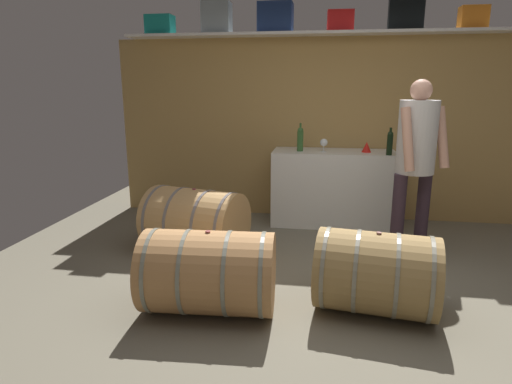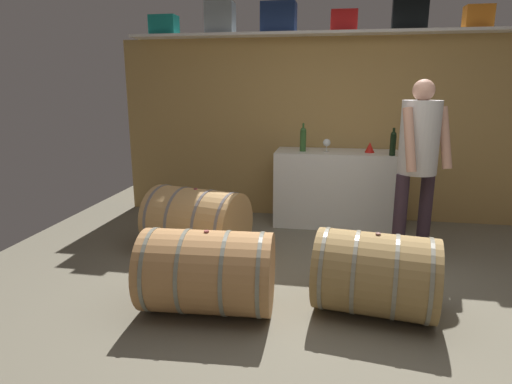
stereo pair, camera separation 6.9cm
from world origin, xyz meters
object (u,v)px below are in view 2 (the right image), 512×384
(wine_bottle_dark, at_px, (393,143))
(wine_bottle_green, at_px, (303,139))
(work_cabinet, at_px, (335,188))
(wine_barrel_flank, at_px, (197,221))
(winemaker_pouring, at_px, (419,151))
(toolcase_teal, at_px, (164,25))
(wine_barrel_near, at_px, (208,272))
(toolcase_navy, at_px, (279,18))
(red_funnel, at_px, (370,147))
(wine_glass, at_px, (327,143))
(toolcase_red, at_px, (344,21))
(toolcase_black, at_px, (410,13))
(toolcase_orange, at_px, (478,17))
(toolcase_grey, at_px, (220,18))

(wine_bottle_dark, bearing_deg, wine_bottle_green, 171.18)
(work_cabinet, relative_size, wine_bottle_green, 4.36)
(wine_barrel_flank, xyz_separation_m, winemaker_pouring, (2.09, 0.29, 0.71))
(work_cabinet, bearing_deg, toolcase_teal, 174.75)
(toolcase_teal, distance_m, work_cabinet, 2.86)
(wine_barrel_near, bearing_deg, work_cabinet, 64.75)
(toolcase_navy, xyz_separation_m, wine_bottle_dark, (1.32, -0.41, -1.37))
(winemaker_pouring, bearing_deg, work_cabinet, -82.21)
(red_funnel, bearing_deg, wine_glass, -177.67)
(toolcase_red, xyz_separation_m, toolcase_black, (0.71, 0.00, 0.06))
(toolcase_teal, xyz_separation_m, toolcase_black, (2.86, 0.00, 0.06))
(toolcase_orange, xyz_separation_m, wine_bottle_dark, (-0.84, -0.41, -1.32))
(wine_bottle_dark, xyz_separation_m, red_funnel, (-0.23, 0.18, -0.08))
(toolcase_black, xyz_separation_m, wine_barrel_near, (-1.65, -2.48, -2.10))
(toolcase_red, height_order, work_cabinet, toolcase_red)
(work_cabinet, bearing_deg, wine_barrel_near, -112.04)
(toolcase_red, bearing_deg, wine_bottle_green, -150.41)
(toolcase_navy, xyz_separation_m, wine_bottle_green, (0.33, -0.25, -1.36))
(toolcase_teal, bearing_deg, toolcase_navy, 0.47)
(toolcase_red, distance_m, wine_barrel_flank, 2.80)
(toolcase_navy, distance_m, toolcase_red, 0.75)
(toolcase_black, xyz_separation_m, toolcase_orange, (0.71, 0.00, -0.06))
(toolcase_black, relative_size, red_funnel, 3.13)
(toolcase_red, relative_size, wine_barrel_flank, 0.28)
(toolcase_orange, height_order, wine_barrel_near, toolcase_orange)
(wine_barrel_flank, bearing_deg, toolcase_red, 59.95)
(wine_bottle_green, distance_m, wine_glass, 0.28)
(toolcase_black, height_order, wine_bottle_dark, toolcase_black)
(wine_bottle_green, bearing_deg, wine_barrel_near, -103.33)
(toolcase_teal, height_order, wine_glass, toolcase_teal)
(toolcase_teal, height_order, wine_barrel_near, toolcase_teal)
(toolcase_black, height_order, wine_barrel_flank, toolcase_black)
(toolcase_navy, xyz_separation_m, toolcase_red, (0.75, 0.00, -0.05))
(wine_bottle_dark, xyz_separation_m, wine_barrel_flank, (-1.95, -0.98, -0.70))
(toolcase_grey, bearing_deg, red_funnel, -7.78)
(toolcase_teal, bearing_deg, toolcase_orange, 0.47)
(toolcase_orange, xyz_separation_m, work_cabinet, (-1.43, -0.20, -1.91))
(work_cabinet, distance_m, red_funnel, 0.62)
(toolcase_navy, relative_size, toolcase_black, 1.07)
(toolcase_navy, bearing_deg, wine_bottle_green, -35.76)
(wine_barrel_flank, bearing_deg, work_cabinet, 55.91)
(toolcase_teal, distance_m, wine_bottle_green, 2.19)
(toolcase_black, bearing_deg, wine_bottle_green, -164.38)
(toolcase_red, distance_m, toolcase_black, 0.71)
(toolcase_navy, height_order, work_cabinet, toolcase_navy)
(toolcase_navy, height_order, wine_barrel_flank, toolcase_navy)
(toolcase_navy, bearing_deg, wine_glass, -20.55)
(wine_bottle_green, bearing_deg, red_funnel, 2.04)
(toolcase_grey, xyz_separation_m, wine_barrel_near, (0.50, -2.48, -2.10))
(toolcase_teal, bearing_deg, wine_glass, -6.52)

